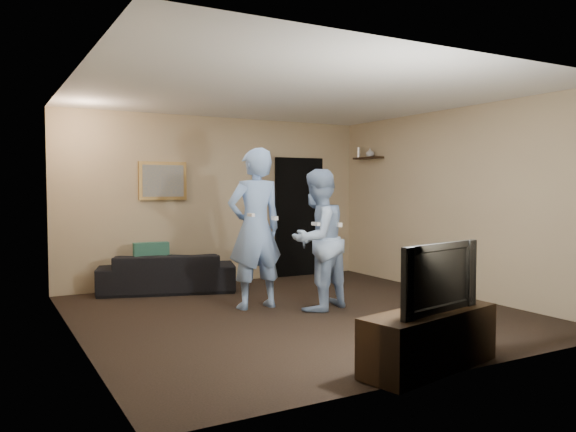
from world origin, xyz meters
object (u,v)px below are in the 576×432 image
tv_console (430,339)px  television (430,277)px  wii_player_right (317,240)px  sofa (167,273)px  wii_player_left (255,229)px

tv_console → television: size_ratio=1.38×
tv_console → wii_player_right: size_ratio=0.78×
sofa → wii_player_left: (0.65, -1.58, 0.72)m
television → wii_player_left: (-0.24, 2.83, 0.22)m
sofa → wii_player_right: bearing=139.1°
television → wii_player_right: (0.38, 2.37, 0.09)m
sofa → television: 4.53m
wii_player_left → wii_player_right: 0.79m
television → wii_player_right: wii_player_right is taller
tv_console → wii_player_right: wii_player_right is taller
wii_player_left → tv_console: bearing=-85.1°
wii_player_left → wii_player_right: (0.63, -0.45, -0.13)m
sofa → wii_player_right: size_ratio=1.10×
wii_player_left → television: bearing=-85.1°
tv_console → wii_player_left: (-0.24, 2.83, 0.74)m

